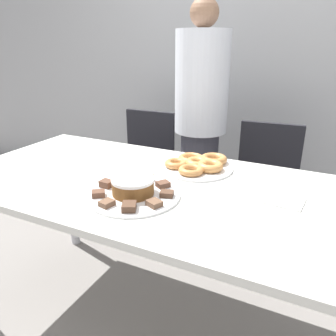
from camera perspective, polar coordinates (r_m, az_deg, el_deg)
name	(u,v)px	position (r m, az deg, el deg)	size (l,w,h in m)	color
ground_plane	(164,325)	(1.84, -0.62, -25.62)	(12.00, 12.00, 0.00)	gray
wall_back	(255,48)	(2.73, 14.87, 19.51)	(8.00, 0.05, 2.60)	#A8AAAD
table	(164,202)	(1.42, -0.73, -5.97)	(1.92, 0.88, 0.78)	silver
person_standing	(200,124)	(2.18, 5.67, 7.61)	(0.34, 0.34, 1.59)	#383842
office_chair_left	(142,175)	(2.50, -4.53, -1.14)	(0.45, 0.45, 0.86)	black
office_chair_right	(263,198)	(2.21, 16.21, -4.98)	(0.47, 0.47, 0.86)	black
plate_cake	(133,195)	(1.29, -6.05, -4.66)	(0.37, 0.37, 0.01)	white
plate_donuts	(196,168)	(1.56, 4.97, 0.07)	(0.34, 0.34, 0.01)	white
frosted_cake	(133,186)	(1.27, -6.11, -3.12)	(0.17, 0.17, 0.07)	brown
lamington_0	(107,184)	(1.36, -10.65, -2.69)	(0.05, 0.04, 0.03)	brown
lamington_1	(98,194)	(1.28, -12.02, -4.38)	(0.06, 0.06, 0.02)	brown
lamington_2	(107,203)	(1.20, -10.61, -6.06)	(0.05, 0.06, 0.02)	brown
lamington_3	(130,207)	(1.16, -6.71, -6.71)	(0.07, 0.07, 0.02)	#513828
lamington_4	(154,203)	(1.19, -2.42, -6.14)	(0.06, 0.06, 0.02)	brown
lamington_5	(167,194)	(1.25, -0.21, -4.50)	(0.06, 0.05, 0.02)	#513828
lamington_6	(163,184)	(1.34, -0.89, -2.85)	(0.06, 0.07, 0.02)	brown
lamington_7	(147,178)	(1.39, -3.73, -1.83)	(0.05, 0.06, 0.02)	brown
lamington_8	(125,179)	(1.40, -7.44, -1.83)	(0.07, 0.07, 0.02)	#513828
donut_0	(197,163)	(1.55, 5.00, 0.89)	(0.11, 0.11, 0.04)	#D18E4C
donut_1	(191,170)	(1.47, 4.02, -0.38)	(0.11, 0.11, 0.03)	#C68447
donut_2	(210,166)	(1.52, 7.31, 0.34)	(0.12, 0.12, 0.04)	#D18E4C
donut_3	(214,159)	(1.61, 7.94, 1.52)	(0.13, 0.13, 0.04)	#C68447
donut_4	(190,158)	(1.63, 3.85, 1.73)	(0.12, 0.12, 0.03)	#D18E4C
donut_5	(176,164)	(1.55, 1.42, 0.77)	(0.11, 0.11, 0.03)	#C68447
napkin	(282,200)	(1.32, 19.24, -5.29)	(0.17, 0.14, 0.01)	white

